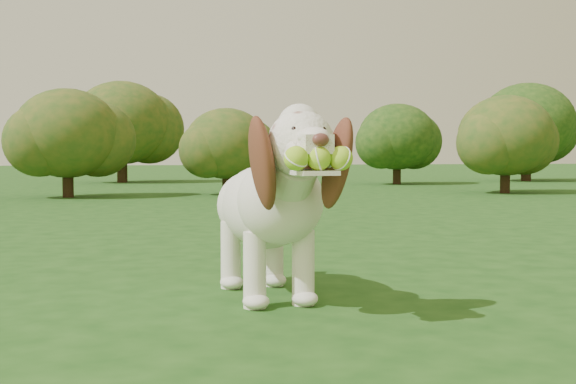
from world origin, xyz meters
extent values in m
plane|color=#184213|center=(0.00, 0.00, 0.00)|extent=(80.00, 80.00, 0.00)
ellipsoid|color=white|center=(-0.06, 0.02, 0.40)|extent=(0.41, 0.72, 0.37)
ellipsoid|color=white|center=(-0.04, -0.25, 0.45)|extent=(0.38, 0.38, 0.36)
ellipsoid|color=white|center=(-0.07, 0.26, 0.39)|extent=(0.35, 0.35, 0.33)
cylinder|color=white|center=(-0.03, -0.38, 0.54)|extent=(0.21, 0.30, 0.28)
sphere|color=white|center=(-0.02, -0.52, 0.68)|extent=(0.27, 0.27, 0.25)
sphere|color=white|center=(-0.02, -0.50, 0.75)|extent=(0.18, 0.18, 0.17)
cube|color=white|center=(-0.01, -0.67, 0.67)|extent=(0.12, 0.16, 0.07)
ellipsoid|color=#592D28|center=(-0.01, -0.74, 0.69)|extent=(0.06, 0.04, 0.05)
cube|color=white|center=(-0.01, -0.68, 0.57)|extent=(0.15, 0.17, 0.02)
ellipsoid|color=brown|center=(-0.17, -0.52, 0.60)|extent=(0.15, 0.25, 0.39)
ellipsoid|color=brown|center=(0.13, -0.50, 0.60)|extent=(0.15, 0.24, 0.39)
cylinder|color=white|center=(-0.08, 0.41, 0.44)|extent=(0.08, 0.18, 0.14)
cylinder|color=white|center=(-0.15, -0.23, 0.16)|extent=(0.10, 0.10, 0.32)
cylinder|color=white|center=(0.06, -0.22, 0.16)|extent=(0.10, 0.10, 0.32)
cylinder|color=white|center=(-0.18, 0.23, 0.16)|extent=(0.10, 0.10, 0.32)
cylinder|color=white|center=(0.03, 0.25, 0.16)|extent=(0.10, 0.10, 0.32)
sphere|color=#A4D62B|center=(-0.09, -0.73, 0.63)|extent=(0.09, 0.09, 0.09)
sphere|color=#A4D62B|center=(-0.01, -0.72, 0.63)|extent=(0.09, 0.09, 0.09)
sphere|color=#A4D62B|center=(0.07, -0.72, 0.63)|extent=(0.09, 0.09, 0.09)
cylinder|color=#382314|center=(-1.45, 7.97, 0.26)|extent=(0.16, 0.16, 0.52)
ellipsoid|color=#153B12|center=(-1.45, 7.97, 0.95)|extent=(1.55, 1.55, 1.32)
cylinder|color=#382314|center=(5.47, 7.56, 0.26)|extent=(0.16, 0.16, 0.52)
ellipsoid|color=#153B12|center=(5.47, 7.56, 0.95)|extent=(1.55, 1.55, 1.32)
cylinder|color=#382314|center=(8.74, 12.29, 0.38)|extent=(0.23, 0.23, 0.75)
ellipsoid|color=#153B12|center=(8.74, 12.29, 1.38)|extent=(2.25, 2.25, 1.91)
cylinder|color=#382314|center=(-0.65, 13.58, 0.37)|extent=(0.23, 0.23, 0.74)
ellipsoid|color=#153B12|center=(-0.65, 13.58, 1.35)|extent=(2.21, 2.21, 1.88)
cylinder|color=#382314|center=(5.07, 11.30, 0.28)|extent=(0.17, 0.17, 0.55)
ellipsoid|color=#153B12|center=(5.07, 11.30, 1.01)|extent=(1.66, 1.66, 1.41)
cylinder|color=#382314|center=(0.96, 8.21, 0.22)|extent=(0.14, 0.14, 0.44)
ellipsoid|color=#153B12|center=(0.96, 8.21, 0.81)|extent=(1.32, 1.32, 1.13)
camera|label=1|loc=(-0.69, -3.16, 0.64)|focal=45.00mm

